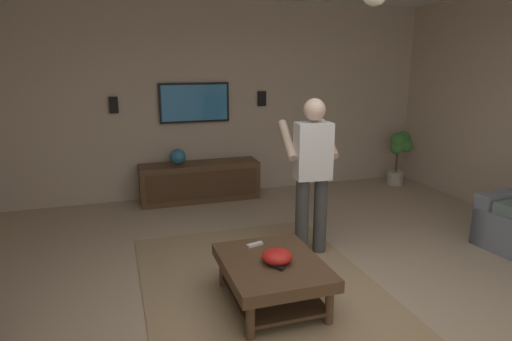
# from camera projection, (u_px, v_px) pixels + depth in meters

# --- Properties ---
(ground_plane) EXTENTS (8.62, 8.62, 0.00)m
(ground_plane) POSITION_uv_depth(u_px,v_px,m) (317.00, 317.00, 3.63)
(ground_plane) COLOR tan
(wall_back_tv) EXTENTS (0.10, 6.89, 2.82)m
(wall_back_tv) POSITION_uv_depth(u_px,v_px,m) (214.00, 100.00, 6.64)
(wall_back_tv) COLOR #BCA893
(wall_back_tv) RESTS_ON ground
(area_rug) EXTENTS (3.03, 2.08, 0.01)m
(area_rug) POSITION_uv_depth(u_px,v_px,m) (264.00, 292.00, 4.00)
(area_rug) COLOR #9E8460
(area_rug) RESTS_ON ground
(coffee_table) EXTENTS (1.00, 0.80, 0.40)m
(coffee_table) POSITION_uv_depth(u_px,v_px,m) (272.00, 272.00, 3.74)
(coffee_table) COLOR #513823
(coffee_table) RESTS_ON ground
(media_console) EXTENTS (0.45, 1.70, 0.55)m
(media_console) POSITION_uv_depth(u_px,v_px,m) (200.00, 182.00, 6.52)
(media_console) COLOR #513823
(media_console) RESTS_ON ground
(tv) EXTENTS (0.05, 1.01, 0.57)m
(tv) POSITION_uv_depth(u_px,v_px,m) (195.00, 103.00, 6.47)
(tv) COLOR black
(person_standing) EXTENTS (0.57, 0.57, 1.64)m
(person_standing) POSITION_uv_depth(u_px,v_px,m) (312.00, 168.00, 4.60)
(person_standing) COLOR #3F3F3F
(person_standing) RESTS_ON ground
(potted_plant_tall) EXTENTS (0.34, 0.38, 0.88)m
(potted_plant_tall) POSITION_uv_depth(u_px,v_px,m) (400.00, 150.00, 7.19)
(potted_plant_tall) COLOR #B7B2A8
(potted_plant_tall) RESTS_ON ground
(bowl) EXTENTS (0.25, 0.25, 0.11)m
(bowl) POSITION_uv_depth(u_px,v_px,m) (277.00, 256.00, 3.66)
(bowl) COLOR red
(bowl) RESTS_ON coffee_table
(remote_white) EXTENTS (0.08, 0.16, 0.02)m
(remote_white) POSITION_uv_depth(u_px,v_px,m) (255.00, 244.00, 4.00)
(remote_white) COLOR white
(remote_white) RESTS_ON coffee_table
(remote_black) EXTENTS (0.15, 0.11, 0.02)m
(remote_black) POSITION_uv_depth(u_px,v_px,m) (276.00, 266.00, 3.59)
(remote_black) COLOR black
(remote_black) RESTS_ON coffee_table
(vase_round) EXTENTS (0.22, 0.22, 0.22)m
(vase_round) POSITION_uv_depth(u_px,v_px,m) (178.00, 157.00, 6.37)
(vase_round) COLOR teal
(vase_round) RESTS_ON media_console
(wall_speaker_left) EXTENTS (0.06, 0.12, 0.22)m
(wall_speaker_left) POSITION_uv_depth(u_px,v_px,m) (262.00, 99.00, 6.78)
(wall_speaker_left) COLOR black
(wall_speaker_right) EXTENTS (0.06, 0.12, 0.22)m
(wall_speaker_right) POSITION_uv_depth(u_px,v_px,m) (114.00, 105.00, 6.15)
(wall_speaker_right) COLOR black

